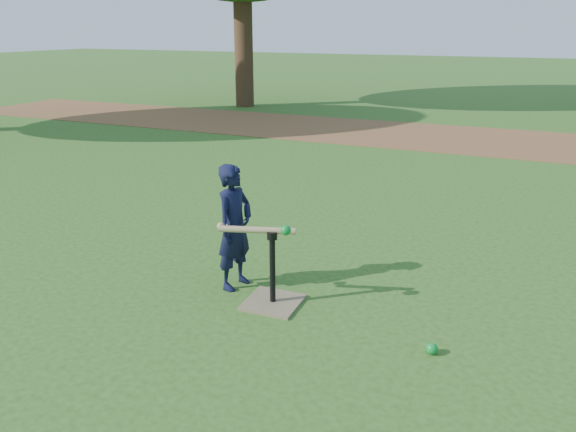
% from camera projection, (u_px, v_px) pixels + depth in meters
% --- Properties ---
extents(ground, '(80.00, 80.00, 0.00)m').
position_uv_depth(ground, '(314.00, 296.00, 4.63)').
color(ground, '#285116').
rests_on(ground, ground).
extents(dirt_strip, '(24.00, 3.00, 0.01)m').
position_uv_depth(dirt_strip, '(453.00, 138.00, 11.11)').
color(dirt_strip, brown).
rests_on(dirt_strip, ground).
extents(child, '(0.31, 0.42, 1.07)m').
position_uv_depth(child, '(235.00, 227.00, 4.65)').
color(child, black).
rests_on(child, ground).
extents(wiffle_ball_ground, '(0.08, 0.08, 0.08)m').
position_uv_depth(wiffle_ball_ground, '(432.00, 349.00, 3.80)').
color(wiffle_ball_ground, '#0B812A').
rests_on(wiffle_ball_ground, ground).
extents(batting_tee, '(0.45, 0.45, 0.61)m').
position_uv_depth(batting_tee, '(273.00, 291.00, 4.47)').
color(batting_tee, '#75654A').
rests_on(batting_tee, ground).
extents(swing_action, '(0.63, 0.23, 0.11)m').
position_uv_depth(swing_action, '(259.00, 230.00, 4.32)').
color(swing_action, tan).
rests_on(swing_action, ground).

